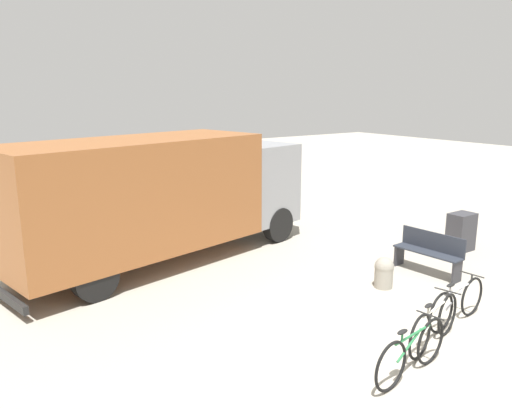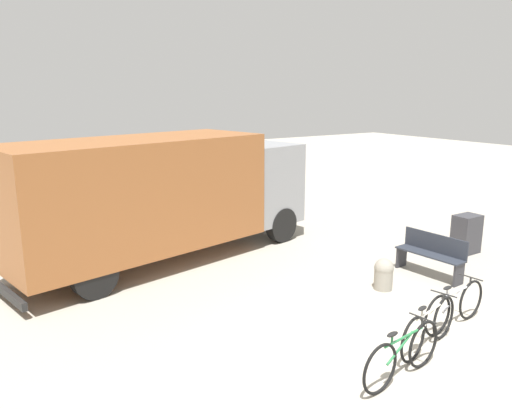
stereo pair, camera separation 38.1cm
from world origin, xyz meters
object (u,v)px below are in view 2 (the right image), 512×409
(delivery_truck, at_px, (164,193))
(bicycle_near, at_px, (403,355))
(utility_box, at_px, (466,234))
(bollard_near_bench, at_px, (384,273))
(bicycle_far, at_px, (455,306))
(park_bench, at_px, (431,253))
(bicycle_middle, at_px, (429,327))

(delivery_truck, distance_m, bicycle_near, 6.83)
(delivery_truck, xyz_separation_m, utility_box, (6.57, -3.63, -1.17))
(bollard_near_bench, xyz_separation_m, utility_box, (3.53, 0.56, 0.15))
(bicycle_near, distance_m, utility_box, 6.55)
(bicycle_far, bearing_deg, delivery_truck, 109.78)
(delivery_truck, bearing_deg, bicycle_far, -76.74)
(park_bench, xyz_separation_m, bicycle_middle, (-2.75, -2.13, -0.13))
(delivery_truck, distance_m, bicycle_far, 6.78)
(bicycle_near, xyz_separation_m, bollard_near_bench, (2.27, 2.48, -0.05))
(park_bench, xyz_separation_m, bicycle_near, (-3.76, -2.49, -0.13))
(bicycle_far, height_order, bollard_near_bench, bicycle_far)
(delivery_truck, height_order, bicycle_near, delivery_truck)
(bicycle_middle, height_order, bollard_near_bench, bicycle_middle)
(bollard_near_bench, bearing_deg, utility_box, 9.00)
(delivery_truck, height_order, utility_box, delivery_truck)
(utility_box, bearing_deg, bicycle_middle, -150.71)
(bicycle_middle, xyz_separation_m, bollard_near_bench, (1.25, 2.13, -0.05))
(bicycle_near, xyz_separation_m, utility_box, (5.80, 3.04, 0.10))
(bollard_near_bench, bearing_deg, park_bench, 0.20)
(park_bench, bearing_deg, bicycle_middle, 123.69)
(park_bench, distance_m, bicycle_near, 4.51)
(delivery_truck, bearing_deg, bicycle_middle, -85.77)
(park_bench, height_order, bollard_near_bench, park_bench)
(bicycle_near, relative_size, bicycle_middle, 1.01)
(bicycle_middle, relative_size, bollard_near_bench, 2.64)
(delivery_truck, xyz_separation_m, bicycle_near, (0.77, -6.67, -1.27))
(bicycle_middle, bearing_deg, bollard_near_bench, 46.73)
(bicycle_far, bearing_deg, bollard_near_bench, 77.51)
(delivery_truck, relative_size, bollard_near_bench, 12.07)
(delivery_truck, xyz_separation_m, park_bench, (4.53, -4.18, -1.15))
(bollard_near_bench, bearing_deg, bicycle_far, -97.45)
(bicycle_near, bearing_deg, utility_box, 20.59)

